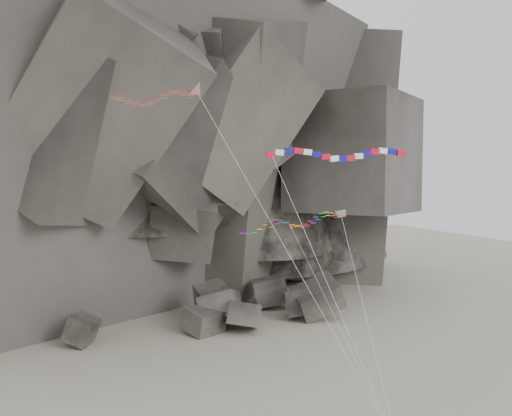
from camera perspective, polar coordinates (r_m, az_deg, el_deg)
name	(u,v)px	position (r m, az deg, el deg)	size (l,w,h in m)	color
headland	(101,80)	(121.32, -15.28, 12.22)	(110.00, 70.00, 84.00)	#4C463E
boulder_field	(175,316)	(89.63, -8.15, -10.63)	(71.74, 18.61, 8.54)	#47423F
delta_kite	(151,98)	(53.08, -10.45, 10.81)	(20.52, 15.26, 31.61)	red
banner_kite	(337,155)	(55.23, 8.11, 5.28)	(12.79, 12.18, 25.50)	red
parafoil_kite	(289,223)	(57.12, 3.29, -1.48)	(11.94, 13.50, 19.15)	#DDE90C
pennant_kite	(308,263)	(57.63, 5.23, -5.48)	(2.08, 15.04, 17.54)	red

